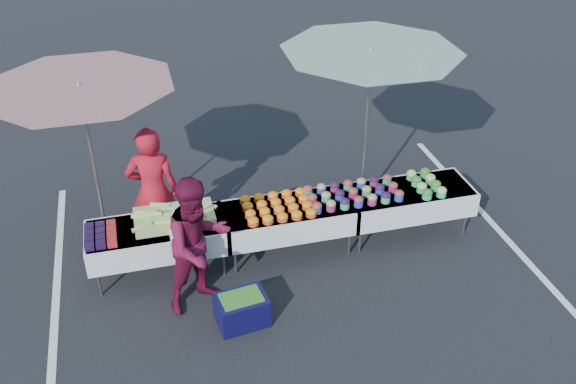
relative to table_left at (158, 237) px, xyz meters
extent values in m
plane|color=black|center=(1.80, 0.00, -0.58)|extent=(80.00, 80.00, 0.00)
cube|color=silver|center=(-1.40, 0.00, -0.58)|extent=(0.10, 5.00, 0.00)
cube|color=silver|center=(5.00, 0.00, -0.58)|extent=(0.10, 5.00, 0.00)
cube|color=white|center=(0.00, 0.00, 0.15)|extent=(1.80, 0.75, 0.04)
cube|color=white|center=(0.00, 0.00, -0.01)|extent=(1.86, 0.81, 0.36)
cylinder|color=slate|center=(-0.82, -0.29, -0.39)|extent=(0.04, 0.04, 0.39)
cylinder|color=slate|center=(-0.82, 0.29, -0.39)|extent=(0.04, 0.04, 0.39)
cylinder|color=slate|center=(0.82, -0.29, -0.39)|extent=(0.04, 0.04, 0.39)
cylinder|color=slate|center=(0.82, 0.29, -0.39)|extent=(0.04, 0.04, 0.39)
cube|color=white|center=(1.80, 0.00, 0.15)|extent=(1.80, 0.75, 0.04)
cube|color=white|center=(1.80, 0.00, -0.01)|extent=(1.86, 0.81, 0.36)
cylinder|color=slate|center=(0.98, -0.29, -0.39)|extent=(0.04, 0.04, 0.39)
cylinder|color=slate|center=(0.98, 0.29, -0.39)|extent=(0.04, 0.04, 0.39)
cylinder|color=slate|center=(2.62, -0.29, -0.39)|extent=(0.04, 0.04, 0.39)
cylinder|color=slate|center=(2.62, 0.29, -0.39)|extent=(0.04, 0.04, 0.39)
cube|color=white|center=(3.60, 0.00, 0.15)|extent=(1.80, 0.75, 0.04)
cube|color=white|center=(3.60, 0.00, -0.01)|extent=(1.86, 0.81, 0.36)
cylinder|color=slate|center=(2.78, -0.29, -0.39)|extent=(0.04, 0.04, 0.39)
cylinder|color=slate|center=(2.78, 0.29, -0.39)|extent=(0.04, 0.04, 0.39)
cylinder|color=slate|center=(4.42, -0.29, -0.39)|extent=(0.04, 0.04, 0.39)
cylinder|color=slate|center=(4.42, 0.29, -0.39)|extent=(0.04, 0.04, 0.39)
cube|color=black|center=(-0.85, -0.27, 0.21)|extent=(0.12, 0.12, 0.08)
cube|color=black|center=(-0.85, -0.13, 0.21)|extent=(0.12, 0.12, 0.08)
cube|color=black|center=(-0.85, 0.01, 0.21)|extent=(0.12, 0.12, 0.08)
cube|color=black|center=(-0.85, 0.15, 0.21)|extent=(0.12, 0.12, 0.08)
cube|color=black|center=(-0.71, -0.27, 0.21)|extent=(0.12, 0.12, 0.08)
cube|color=black|center=(-0.71, -0.13, 0.21)|extent=(0.12, 0.12, 0.08)
cube|color=black|center=(-0.71, 0.01, 0.21)|extent=(0.12, 0.12, 0.08)
cube|color=black|center=(-0.71, 0.15, 0.21)|extent=(0.12, 0.12, 0.08)
cube|color=red|center=(-0.57, -0.27, 0.21)|extent=(0.12, 0.12, 0.08)
cube|color=red|center=(-0.57, -0.13, 0.21)|extent=(0.12, 0.12, 0.08)
cube|color=red|center=(-0.57, 0.01, 0.21)|extent=(0.12, 0.12, 0.08)
cube|color=red|center=(-0.57, 0.15, 0.21)|extent=(0.12, 0.12, 0.08)
cube|color=#99BC60|center=(0.25, 0.05, 0.24)|extent=(1.05, 0.55, 0.14)
cylinder|color=#99BC60|center=(0.55, 0.20, 0.27)|extent=(0.27, 0.09, 0.10)
cylinder|color=#99BC60|center=(-0.13, 0.10, 0.34)|extent=(0.27, 0.14, 0.07)
cylinder|color=#99BC60|center=(0.36, -0.06, 0.38)|extent=(0.27, 0.14, 0.09)
cylinder|color=#99BC60|center=(-0.17, 0.08, 0.28)|extent=(0.27, 0.15, 0.10)
cylinder|color=#99BC60|center=(0.07, -0.01, 0.33)|extent=(0.27, 0.15, 0.08)
cylinder|color=#99BC60|center=(0.21, 0.09, 0.36)|extent=(0.27, 0.10, 0.10)
cylinder|color=#99BC60|center=(0.21, -0.03, 0.36)|extent=(0.27, 0.07, 0.08)
cylinder|color=#99BC60|center=(0.12, -0.13, 0.31)|extent=(0.27, 0.14, 0.09)
cylinder|color=#99BC60|center=(0.09, 0.25, 0.34)|extent=(0.27, 0.12, 0.08)
cylinder|color=#99BC60|center=(0.71, 0.14, 0.29)|extent=(0.27, 0.16, 0.08)
cylinder|color=#99BC60|center=(-0.06, 0.01, 0.34)|extent=(0.27, 0.11, 0.07)
cylinder|color=#99BC60|center=(0.16, -0.18, 0.27)|extent=(0.27, 0.10, 0.07)
cylinder|color=#99BC60|center=(0.36, 0.19, 0.35)|extent=(0.27, 0.12, 0.08)
cylinder|color=#99BC60|center=(-0.18, -0.17, 0.31)|extent=(0.27, 0.15, 0.08)
cylinder|color=#99BC60|center=(-0.09, 0.09, 0.36)|extent=(0.27, 0.10, 0.08)
cylinder|color=#99BC60|center=(0.46, 0.00, 0.32)|extent=(0.27, 0.16, 0.10)
cylinder|color=#99BC60|center=(-0.03, -0.02, 0.38)|extent=(0.27, 0.12, 0.09)
cylinder|color=#99BC60|center=(0.52, -0.18, 0.37)|extent=(0.27, 0.09, 0.07)
cylinder|color=#99BC60|center=(0.58, -0.15, 0.30)|extent=(0.27, 0.10, 0.09)
cylinder|color=#99BC60|center=(0.50, -0.09, 0.28)|extent=(0.27, 0.12, 0.09)
cylinder|color=#99BC60|center=(0.35, 0.28, 0.27)|extent=(0.27, 0.10, 0.08)
cylinder|color=#99BC60|center=(0.63, 0.03, 0.34)|extent=(0.27, 0.14, 0.10)
cylinder|color=#99BC60|center=(0.56, 0.25, 0.27)|extent=(0.27, 0.12, 0.07)
cylinder|color=#99BC60|center=(0.50, 0.23, 0.27)|extent=(0.27, 0.07, 0.10)
cube|color=white|center=(0.30, -0.30, 0.19)|extent=(0.30, 0.25, 0.05)
cylinder|color=red|center=(1.25, -0.28, 0.19)|extent=(0.15, 0.15, 0.05)
ellipsoid|color=orange|center=(1.25, -0.28, 0.23)|extent=(0.15, 0.15, 0.08)
cylinder|color=red|center=(1.25, -0.10, 0.19)|extent=(0.15, 0.15, 0.05)
ellipsoid|color=orange|center=(1.25, -0.10, 0.23)|extent=(0.15, 0.15, 0.08)
cylinder|color=red|center=(1.25, 0.08, 0.19)|extent=(0.15, 0.15, 0.05)
ellipsoid|color=orange|center=(1.25, 0.08, 0.23)|extent=(0.15, 0.15, 0.08)
cylinder|color=red|center=(1.25, 0.26, 0.19)|extent=(0.15, 0.15, 0.05)
ellipsoid|color=orange|center=(1.25, 0.26, 0.23)|extent=(0.15, 0.15, 0.08)
cylinder|color=red|center=(1.45, -0.28, 0.19)|extent=(0.15, 0.15, 0.05)
ellipsoid|color=orange|center=(1.45, -0.28, 0.23)|extent=(0.15, 0.15, 0.08)
cylinder|color=red|center=(1.45, -0.10, 0.19)|extent=(0.15, 0.15, 0.05)
ellipsoid|color=orange|center=(1.45, -0.10, 0.23)|extent=(0.15, 0.15, 0.08)
cylinder|color=red|center=(1.45, 0.08, 0.19)|extent=(0.15, 0.15, 0.05)
ellipsoid|color=orange|center=(1.45, 0.08, 0.23)|extent=(0.15, 0.15, 0.08)
cylinder|color=red|center=(1.45, 0.26, 0.19)|extent=(0.15, 0.15, 0.05)
ellipsoid|color=orange|center=(1.45, 0.26, 0.23)|extent=(0.15, 0.15, 0.08)
cylinder|color=red|center=(1.65, -0.28, 0.19)|extent=(0.15, 0.15, 0.05)
ellipsoid|color=orange|center=(1.65, -0.28, 0.23)|extent=(0.15, 0.15, 0.08)
cylinder|color=red|center=(1.65, -0.10, 0.19)|extent=(0.15, 0.15, 0.05)
ellipsoid|color=orange|center=(1.65, -0.10, 0.23)|extent=(0.15, 0.15, 0.08)
cylinder|color=red|center=(1.65, 0.08, 0.19)|extent=(0.15, 0.15, 0.05)
ellipsoid|color=orange|center=(1.65, 0.08, 0.23)|extent=(0.15, 0.15, 0.08)
cylinder|color=red|center=(1.65, 0.26, 0.19)|extent=(0.15, 0.15, 0.05)
ellipsoid|color=orange|center=(1.65, 0.26, 0.23)|extent=(0.15, 0.15, 0.08)
cylinder|color=red|center=(1.85, -0.28, 0.19)|extent=(0.15, 0.15, 0.05)
ellipsoid|color=orange|center=(1.85, -0.28, 0.23)|extent=(0.15, 0.15, 0.08)
cylinder|color=red|center=(1.85, -0.10, 0.19)|extent=(0.15, 0.15, 0.05)
ellipsoid|color=orange|center=(1.85, -0.10, 0.23)|extent=(0.15, 0.15, 0.08)
cylinder|color=red|center=(1.85, 0.08, 0.19)|extent=(0.15, 0.15, 0.05)
ellipsoid|color=orange|center=(1.85, 0.08, 0.23)|extent=(0.15, 0.15, 0.08)
cylinder|color=red|center=(1.85, 0.26, 0.19)|extent=(0.15, 0.15, 0.05)
ellipsoid|color=orange|center=(1.85, 0.26, 0.23)|extent=(0.15, 0.15, 0.08)
cylinder|color=red|center=(2.05, -0.28, 0.19)|extent=(0.15, 0.15, 0.05)
ellipsoid|color=orange|center=(2.05, -0.28, 0.23)|extent=(0.15, 0.15, 0.08)
cylinder|color=red|center=(2.05, -0.10, 0.19)|extent=(0.15, 0.15, 0.05)
ellipsoid|color=orange|center=(2.05, -0.10, 0.23)|extent=(0.15, 0.15, 0.08)
cylinder|color=red|center=(2.05, 0.08, 0.19)|extent=(0.15, 0.15, 0.05)
ellipsoid|color=orange|center=(2.05, 0.08, 0.23)|extent=(0.15, 0.15, 0.08)
cylinder|color=red|center=(2.05, 0.26, 0.19)|extent=(0.15, 0.15, 0.05)
ellipsoid|color=orange|center=(2.05, 0.26, 0.23)|extent=(0.15, 0.15, 0.08)
cylinder|color=#283BBD|center=(2.15, -0.22, 0.22)|extent=(0.13, 0.13, 0.10)
ellipsoid|color=#9A213D|center=(2.15, -0.22, 0.28)|extent=(0.14, 0.14, 0.10)
cylinder|color=#9D2161|center=(2.15, 0.00, 0.22)|extent=(0.13, 0.13, 0.10)
ellipsoid|color=#9A213D|center=(2.15, 0.00, 0.28)|extent=(0.14, 0.14, 0.10)
cylinder|color=#2BAF70|center=(2.15, 0.22, 0.22)|extent=(0.13, 0.13, 0.10)
ellipsoid|color=#9A213D|center=(2.15, 0.22, 0.28)|extent=(0.14, 0.14, 0.10)
cylinder|color=#9D2161|center=(2.35, -0.22, 0.22)|extent=(0.13, 0.13, 0.10)
ellipsoid|color=tan|center=(2.35, -0.22, 0.28)|extent=(0.14, 0.14, 0.10)
cylinder|color=#2BAF70|center=(2.35, 0.00, 0.22)|extent=(0.13, 0.13, 0.10)
ellipsoid|color=tan|center=(2.35, 0.00, 0.28)|extent=(0.14, 0.14, 0.10)
cylinder|color=#283BBD|center=(2.35, 0.22, 0.22)|extent=(0.13, 0.13, 0.10)
ellipsoid|color=tan|center=(2.35, 0.22, 0.28)|extent=(0.14, 0.14, 0.10)
cylinder|color=#2BAF70|center=(2.55, -0.22, 0.22)|extent=(0.13, 0.13, 0.10)
ellipsoid|color=black|center=(2.55, -0.22, 0.28)|extent=(0.14, 0.14, 0.10)
cylinder|color=#283BBD|center=(2.55, 0.00, 0.22)|extent=(0.13, 0.13, 0.10)
ellipsoid|color=black|center=(2.55, 0.00, 0.28)|extent=(0.14, 0.14, 0.10)
cylinder|color=#9D2161|center=(2.55, 0.22, 0.22)|extent=(0.13, 0.13, 0.10)
ellipsoid|color=black|center=(2.55, 0.22, 0.28)|extent=(0.14, 0.14, 0.10)
cylinder|color=#283BBD|center=(2.75, -0.22, 0.22)|extent=(0.13, 0.13, 0.10)
ellipsoid|color=#9A213D|center=(2.75, -0.22, 0.28)|extent=(0.14, 0.14, 0.10)
cylinder|color=#9D2161|center=(2.75, 0.00, 0.22)|extent=(0.13, 0.13, 0.10)
ellipsoid|color=#9A213D|center=(2.75, 0.00, 0.28)|extent=(0.14, 0.14, 0.10)
cylinder|color=#2BAF70|center=(2.75, 0.22, 0.22)|extent=(0.13, 0.13, 0.10)
ellipsoid|color=#9A213D|center=(2.75, 0.22, 0.28)|extent=(0.14, 0.14, 0.10)
cylinder|color=#9D2161|center=(2.95, -0.22, 0.22)|extent=(0.13, 0.13, 0.10)
ellipsoid|color=tan|center=(2.95, -0.22, 0.28)|extent=(0.14, 0.14, 0.10)
cylinder|color=#2BAF70|center=(2.95, 0.00, 0.22)|extent=(0.13, 0.13, 0.10)
ellipsoid|color=tan|center=(2.95, 0.00, 0.28)|extent=(0.14, 0.14, 0.10)
cylinder|color=#283BBD|center=(2.95, 0.22, 0.22)|extent=(0.13, 0.13, 0.10)
ellipsoid|color=tan|center=(2.95, 0.22, 0.28)|extent=(0.14, 0.14, 0.10)
cylinder|color=#2BAF70|center=(3.15, -0.22, 0.22)|extent=(0.13, 0.13, 0.10)
ellipsoid|color=black|center=(3.15, -0.22, 0.28)|extent=(0.14, 0.14, 0.10)
cylinder|color=#283BBD|center=(3.15, 0.00, 0.22)|extent=(0.13, 0.13, 0.10)
ellipsoid|color=black|center=(3.15, 0.00, 0.28)|extent=(0.14, 0.14, 0.10)
cylinder|color=#9D2161|center=(3.15, 0.22, 0.22)|extent=(0.13, 0.13, 0.10)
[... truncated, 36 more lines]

